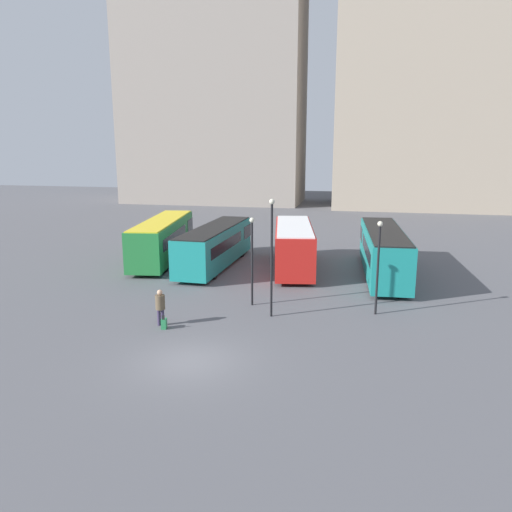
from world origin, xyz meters
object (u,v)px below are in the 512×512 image
traveler (160,304)px  suitcase (164,324)px  bus_0 (163,238)px  bus_2 (294,245)px  lamp_post_1 (272,249)px  bus_3 (383,250)px  lamp_post_2 (378,259)px  bus_1 (216,245)px  lamp_post_0 (252,253)px

traveler → suitcase: traveler is taller
bus_0 → bus_2: size_ratio=1.13×
traveler → bus_2: bearing=-30.8°
suitcase → lamp_post_1: lamp_post_1 is taller
bus_3 → lamp_post_1: bearing=145.7°
suitcase → lamp_post_2: size_ratio=0.15×
suitcase → lamp_post_2: (10.13, 4.34, 2.72)m
bus_2 → bus_3: bearing=-103.9°
bus_1 → traveler: bus_1 is taller
bus_2 → lamp_post_2: 10.71m
lamp_post_0 → lamp_post_2: size_ratio=0.99×
suitcase → lamp_post_2: bearing=-77.2°
lamp_post_2 → bus_3: bearing=85.9°
bus_2 → traveler: bus_2 is taller
suitcase → lamp_post_2: lamp_post_2 is taller
bus_1 → traveler: 12.65m
lamp_post_0 → bus_3: bearing=48.7°
bus_1 → suitcase: bus_1 is taller
bus_1 → lamp_post_0: size_ratio=2.29×
bus_1 → lamp_post_2: 14.35m
suitcase → lamp_post_1: bearing=-69.6°
traveler → lamp_post_1: (5.12, 2.46, 2.49)m
lamp_post_0 → lamp_post_2: lamp_post_2 is taller
bus_3 → lamp_post_0: bearing=135.2°
bus_2 → bus_3: 6.27m
suitcase → lamp_post_1: 6.49m
traveler → bus_0: bearing=11.4°
bus_0 → traveler: bus_0 is taller
bus_1 → traveler: size_ratio=6.17×
bus_2 → bus_3: bus_2 is taller
bus_1 → bus_2: (5.73, 0.36, 0.12)m
bus_1 → bus_3: bearing=-89.0°
bus_0 → traveler: (5.44, -13.61, -0.64)m
bus_2 → suitcase: size_ratio=14.21×
lamp_post_0 → suitcase: bearing=-127.1°
bus_1 → bus_2: size_ratio=1.10×
lamp_post_1 → lamp_post_2: size_ratio=1.23×
lamp_post_0 → traveler: bearing=-132.3°
traveler → lamp_post_1: size_ratio=0.30×
traveler → suitcase: bearing=-151.1°
traveler → lamp_post_2: bearing=-79.7°
suitcase → traveler: bearing=28.9°
suitcase → bus_1: bearing=-5.0°
traveler → lamp_post_0: 5.85m
bus_1 → lamp_post_2: lamp_post_2 is taller
lamp_post_2 → traveler: bearing=-159.3°
lamp_post_0 → lamp_post_1: 2.24m
lamp_post_0 → bus_0: bearing=133.9°
traveler → lamp_post_0: bearing=-52.7°
bus_0 → suitcase: 15.22m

